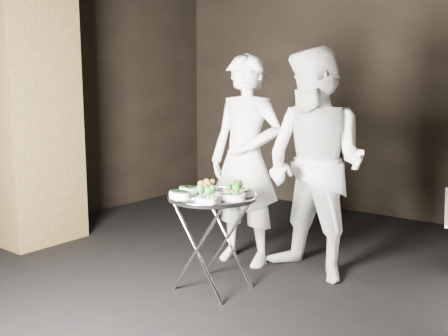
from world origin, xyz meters
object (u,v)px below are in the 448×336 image
Objects in this scene: waiter_left at (246,160)px; waiter_right at (315,165)px; serving_tray at (212,196)px; tray_stand at (212,238)px.

waiter_right is (0.66, 0.05, 0.01)m from waiter_left.
serving_tray is 0.73m from waiter_left.
waiter_right is at bearing 55.69° from serving_tray.
tray_stand is at bearing 0.00° from serving_tray.
tray_stand is at bearing -113.97° from waiter_right.
serving_tray reaches higher than tray_stand.
waiter_right reaches higher than serving_tray.
tray_stand is 0.87m from waiter_left.
serving_tray is (0.00, 0.00, 0.33)m from tray_stand.
waiter_right is at bearing 55.69° from tray_stand.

